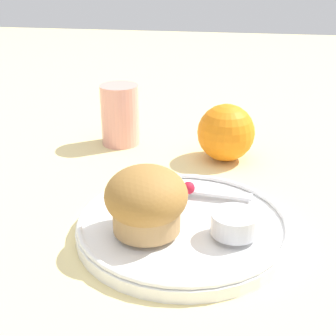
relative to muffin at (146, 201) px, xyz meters
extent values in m
plane|color=beige|center=(0.02, 0.03, -0.05)|extent=(3.00, 3.00, 0.00)
cylinder|color=white|center=(0.04, 0.03, -0.05)|extent=(0.24, 0.24, 0.01)
torus|color=white|center=(0.04, 0.03, -0.04)|extent=(0.24, 0.24, 0.01)
cylinder|color=tan|center=(0.00, 0.00, -0.02)|extent=(0.07, 0.07, 0.03)
ellipsoid|color=olive|center=(0.00, 0.00, 0.01)|extent=(0.09, 0.09, 0.06)
cylinder|color=silver|center=(0.09, 0.01, -0.02)|extent=(0.05, 0.05, 0.02)
cylinder|color=silver|center=(0.09, 0.01, -0.01)|extent=(0.04, 0.04, 0.00)
sphere|color=#B7192D|center=(0.02, 0.09, -0.03)|extent=(0.02, 0.02, 0.02)
sphere|color=#B7192D|center=(0.03, 0.09, -0.03)|extent=(0.02, 0.02, 0.02)
cube|color=silver|center=(0.03, 0.09, -0.03)|extent=(0.16, 0.03, 0.00)
sphere|color=orange|center=(0.07, 0.25, -0.01)|extent=(0.09, 0.09, 0.09)
cylinder|color=#E5998C|center=(-0.10, 0.29, 0.00)|extent=(0.06, 0.06, 0.10)
camera|label=1|loc=(0.09, -0.42, 0.23)|focal=50.00mm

